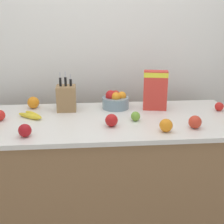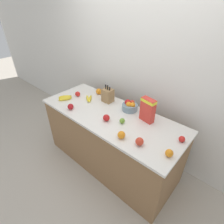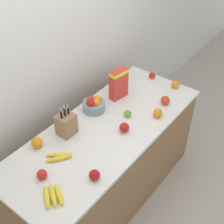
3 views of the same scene
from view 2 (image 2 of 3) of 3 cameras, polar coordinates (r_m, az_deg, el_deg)
ground_plane at (r=2.80m, az=-0.54°, el=-15.58°), size 14.00×14.00×0.00m
wall_back at (r=2.46m, az=9.04°, el=13.65°), size 9.00×0.06×2.60m
counter at (r=2.49m, az=-0.59°, el=-8.93°), size 1.94×0.78×0.88m
knife_block at (r=2.44m, az=-1.38°, el=5.46°), size 0.14×0.13×0.29m
cereal_box at (r=2.05m, az=11.58°, el=0.95°), size 0.19×0.11×0.29m
fruit_bowl at (r=2.28m, az=5.83°, el=1.96°), size 0.20×0.20×0.14m
banana_bunch_left at (r=2.55m, az=-7.55°, el=4.39°), size 0.19×0.18×0.03m
banana_bunch_right at (r=2.63m, az=-15.07°, el=4.48°), size 0.20×0.23×0.04m
apple_middle at (r=2.07m, az=-1.86°, el=-1.92°), size 0.08×0.08×0.08m
apple_near_bananas at (r=1.78m, az=8.98°, el=-9.50°), size 0.08×0.08×0.08m
apple_leftmost at (r=2.35m, az=-13.38°, el=1.70°), size 0.08×0.08×0.08m
apple_by_knife_block at (r=2.04m, az=3.35°, el=-2.90°), size 0.06×0.06×0.06m
apple_rear at (r=2.66m, az=-11.17°, el=5.81°), size 0.08×0.08×0.08m
apple_front at (r=1.93m, az=21.86°, el=-8.22°), size 0.07×0.07×0.07m
orange_by_cereal at (r=2.67m, az=-4.33°, el=6.73°), size 0.09×0.09×0.09m
orange_front_center at (r=1.73m, az=18.18°, el=-12.63°), size 0.07×0.07×0.07m
orange_front_right at (r=1.83m, az=3.08°, el=-7.47°), size 0.08×0.08×0.08m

